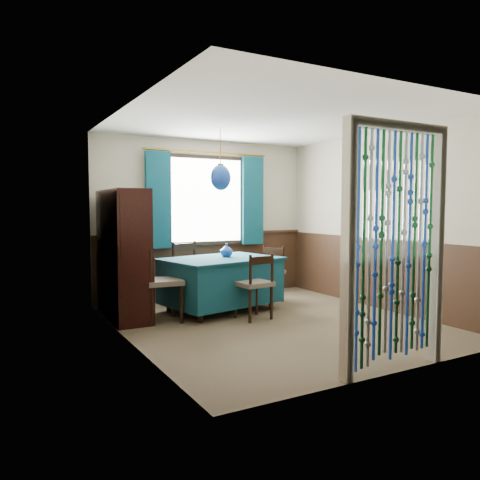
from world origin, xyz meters
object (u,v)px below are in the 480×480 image
dining_table (221,280)px  vase_table (226,251)px  vase_sideboard (120,246)px  sideboard (123,273)px  bowl_shelf (132,229)px  chair_right (269,272)px  chair_far (190,271)px  chair_left (161,282)px  pendant_lamp (220,177)px  chair_near (255,284)px

dining_table → vase_table: size_ratio=9.97×
dining_table → vase_sideboard: bearing=143.5°
sideboard → vase_sideboard: 0.47m
bowl_shelf → chair_right: bearing=4.3°
sideboard → bowl_shelf: sideboard is taller
dining_table → chair_far: 0.73m
chair_far → chair_right: bearing=145.8°
sideboard → bowl_shelf: (0.06, -0.24, 0.58)m
chair_left → vase_sideboard: 0.93m
chair_left → pendant_lamp: size_ratio=1.14×
pendant_lamp → vase_table: bearing=33.9°
vase_table → chair_far: bearing=116.3°
dining_table → sideboard: sideboard is taller
chair_near → vase_table: vase_table is taller
chair_far → dining_table: bearing=94.3°
chair_near → chair_left: 1.20m
chair_near → chair_left: size_ratio=0.91×
chair_left → bowl_shelf: size_ratio=4.41×
pendant_lamp → bowl_shelf: pendant_lamp is taller
chair_near → sideboard: bearing=141.8°
dining_table → chair_far: bearing=92.1°
chair_far → vase_table: (0.30, -0.62, 0.34)m
dining_table → bowl_shelf: (-1.23, 0.03, 0.74)m
dining_table → sideboard: bearing=157.2°
chair_left → sideboard: 0.58m
chair_near → vase_table: (-0.02, 0.74, 0.37)m
chair_right → sideboard: 2.22m
chair_far → chair_left: bearing=40.2°
chair_near → dining_table: bearing=98.1°
pendant_lamp → vase_table: size_ratio=4.80×
chair_left → pendant_lamp: pendant_lamp is taller
bowl_shelf → vase_sideboard: bearing=90.0°
chair_far → vase_sideboard: 1.16m
chair_left → bowl_shelf: bearing=-119.7°
chair_left → chair_right: (1.86, 0.38, -0.05)m
chair_right → dining_table: bearing=75.3°
chair_far → pendant_lamp: 1.54m
vase_table → bowl_shelf: 1.42m
chair_near → chair_right: 1.13m
bowl_shelf → dining_table: bearing=-1.6°
chair_near → chair_left: (-1.10, 0.47, 0.04)m
sideboard → vase_table: 1.47m
dining_table → chair_right: (0.92, 0.20, 0.02)m
vase_table → sideboard: bearing=172.9°
chair_near → chair_right: (0.76, 0.85, -0.00)m
dining_table → pendant_lamp: pendant_lamp is taller
sideboard → chair_right: bearing=-0.7°
sideboard → vase_table: sideboard is taller
sideboard → bowl_shelf: 0.63m
chair_left → bowl_shelf: 0.76m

